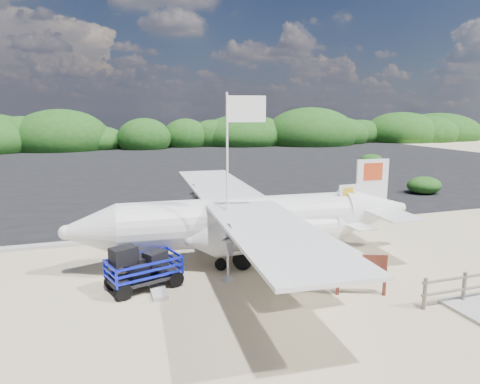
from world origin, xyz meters
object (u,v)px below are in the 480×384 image
object	(u,v)px
signboard	(360,295)
flagpole	(228,280)
crew_a	(180,221)
aircraft_large	(303,179)
crew_b	(209,226)
crew_c	(284,218)
baggage_cart	(145,288)
aircraft_small	(108,169)

from	to	relation	value
signboard	flagpole	bearing A→B (deg)	165.77
crew_a	aircraft_large	xyz separation A→B (m)	(13.28, 14.06, -0.84)
crew_b	crew_c	distance (m)	3.67
crew_b	aircraft_large	xyz separation A→B (m)	(12.11, 14.87, -0.74)
baggage_cart	crew_b	xyz separation A→B (m)	(3.37, 4.45, 0.74)
crew_b	crew_c	xyz separation A→B (m)	(3.67, -0.11, 0.07)
crew_c	aircraft_small	size ratio (longest dim) A/B	0.21
flagpole	aircraft_large	xyz separation A→B (m)	(12.58, 19.49, 0.00)
baggage_cart	crew_c	size ratio (longest dim) A/B	1.57
signboard	crew_b	bearing A→B (deg)	134.77
crew_c	aircraft_large	distance (m)	17.22
signboard	crew_a	bearing A→B (deg)	139.32
crew_c	aircraft_large	bearing A→B (deg)	-99.76
baggage_cart	aircraft_small	world-z (taller)	aircraft_small
crew_c	aircraft_small	xyz separation A→B (m)	(-7.61, 27.02, -0.82)
flagpole	crew_b	world-z (taller)	flagpole
crew_a	crew_b	distance (m)	1.43
signboard	baggage_cart	bearing A→B (deg)	177.81
crew_b	crew_c	world-z (taller)	crew_c
flagpole	signboard	bearing A→B (deg)	-34.46
crew_a	crew_c	world-z (taller)	crew_a
crew_a	crew_c	xyz separation A→B (m)	(4.84, -0.93, -0.02)
flagpole	signboard	world-z (taller)	flagpole
baggage_cart	signboard	size ratio (longest dim) A/B	1.51
baggage_cart	crew_a	distance (m)	5.77
aircraft_large	crew_a	bearing A→B (deg)	50.17
baggage_cart	crew_c	distance (m)	8.31
signboard	aircraft_small	world-z (taller)	aircraft_small
flagpole	aircraft_large	size ratio (longest dim) A/B	0.39
crew_b	baggage_cart	bearing A→B (deg)	61.91
flagpole	aircraft_large	world-z (taller)	flagpole
signboard	aircraft_small	size ratio (longest dim) A/B	0.22
baggage_cart	crew_a	world-z (taller)	crew_a
signboard	aircraft_small	distance (m)	34.86
crew_a	aircraft_large	size ratio (longest dim) A/B	0.10
aircraft_large	flagpole	bearing A→B (deg)	60.71
baggage_cart	flagpole	world-z (taller)	flagpole
baggage_cart	flagpole	size ratio (longest dim) A/B	0.39
aircraft_large	crew_c	bearing A→B (deg)	64.17
baggage_cart	aircraft_large	xyz separation A→B (m)	(15.47, 19.32, 0.00)
crew_c	flagpole	bearing A→B (deg)	67.00
flagpole	crew_a	world-z (taller)	flagpole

